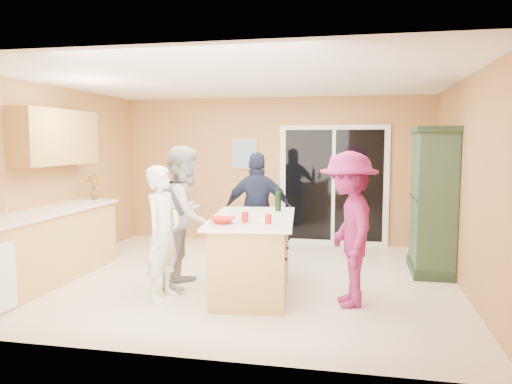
% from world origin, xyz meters
% --- Properties ---
extents(floor, '(5.50, 5.50, 0.00)m').
position_xyz_m(floor, '(0.00, 0.00, 0.00)').
color(floor, beige).
rests_on(floor, ground).
extents(ceiling, '(5.50, 5.00, 0.10)m').
position_xyz_m(ceiling, '(0.00, 0.00, 2.60)').
color(ceiling, white).
rests_on(ceiling, wall_back).
extents(wall_back, '(5.50, 0.10, 2.60)m').
position_xyz_m(wall_back, '(0.00, 2.50, 1.30)').
color(wall_back, tan).
rests_on(wall_back, ground).
extents(wall_front, '(5.50, 0.10, 2.60)m').
position_xyz_m(wall_front, '(0.00, -2.50, 1.30)').
color(wall_front, tan).
rests_on(wall_front, ground).
extents(wall_left, '(0.10, 5.00, 2.60)m').
position_xyz_m(wall_left, '(-2.75, 0.00, 1.30)').
color(wall_left, tan).
rests_on(wall_left, ground).
extents(wall_right, '(0.10, 5.00, 2.60)m').
position_xyz_m(wall_right, '(2.75, 0.00, 1.30)').
color(wall_right, tan).
rests_on(wall_right, ground).
extents(left_cabinet_run, '(0.65, 3.05, 1.24)m').
position_xyz_m(left_cabinet_run, '(-2.45, -1.05, 0.46)').
color(left_cabinet_run, tan).
rests_on(left_cabinet_run, floor).
extents(upper_cabinets, '(0.35, 1.60, 0.75)m').
position_xyz_m(upper_cabinets, '(-2.58, -0.20, 1.88)').
color(upper_cabinets, tan).
rests_on(upper_cabinets, wall_left).
extents(sliding_door, '(1.90, 0.07, 2.10)m').
position_xyz_m(sliding_door, '(1.05, 2.46, 1.05)').
color(sliding_door, silver).
rests_on(sliding_door, floor).
extents(framed_picture, '(0.46, 0.04, 0.56)m').
position_xyz_m(framed_picture, '(-0.55, 2.48, 1.60)').
color(framed_picture, tan).
rests_on(framed_picture, wall_back).
extents(kitchen_island, '(1.15, 1.86, 0.93)m').
position_xyz_m(kitchen_island, '(0.26, -0.61, 0.44)').
color(kitchen_island, tan).
rests_on(kitchen_island, floor).
extents(green_hutch, '(0.58, 1.10, 2.01)m').
position_xyz_m(green_hutch, '(2.49, 0.83, 0.98)').
color(green_hutch, '#1D301F').
rests_on(green_hutch, floor).
extents(woman_white, '(0.46, 0.62, 1.54)m').
position_xyz_m(woman_white, '(-0.71, -1.02, 0.77)').
color(woman_white, white).
rests_on(woman_white, floor).
extents(woman_grey, '(0.71, 0.89, 1.76)m').
position_xyz_m(woman_grey, '(-0.64, -0.46, 0.88)').
color(woman_grey, '#A5A5A8').
rests_on(woman_grey, floor).
extents(woman_navy, '(1.02, 0.52, 1.67)m').
position_xyz_m(woman_navy, '(0.10, 0.49, 0.83)').
color(woman_navy, '#182236').
rests_on(woman_navy, floor).
extents(woman_magenta, '(0.84, 1.21, 1.71)m').
position_xyz_m(woman_magenta, '(1.38, -0.82, 0.86)').
color(woman_magenta, '#7E1B5A').
rests_on(woman_magenta, floor).
extents(serving_bowl, '(0.29, 0.29, 0.06)m').
position_xyz_m(serving_bowl, '(0.04, -1.14, 0.96)').
color(serving_bowl, '#B11513').
rests_on(serving_bowl, kitchen_island).
extents(tulip_vase, '(0.23, 0.17, 0.41)m').
position_xyz_m(tulip_vase, '(-2.45, 0.52, 1.14)').
color(tulip_vase, '#AB2811').
rests_on(tulip_vase, left_cabinet_run).
extents(tumbler_near, '(0.08, 0.08, 0.12)m').
position_xyz_m(tumbler_near, '(0.26, -1.03, 0.99)').
color(tumbler_near, '#B11513').
rests_on(tumbler_near, kitchen_island).
extents(tumbler_far, '(0.08, 0.08, 0.10)m').
position_xyz_m(tumbler_far, '(0.53, -1.09, 0.98)').
color(tumbler_far, '#B11513').
rests_on(tumbler_far, kitchen_island).
extents(wine_bottle, '(0.08, 0.08, 0.34)m').
position_xyz_m(wine_bottle, '(0.48, -0.07, 1.06)').
color(wine_bottle, black).
rests_on(wine_bottle, kitchen_island).
extents(white_plate, '(0.25, 0.25, 0.01)m').
position_xyz_m(white_plate, '(0.49, -0.82, 0.94)').
color(white_plate, white).
rests_on(white_plate, kitchen_island).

